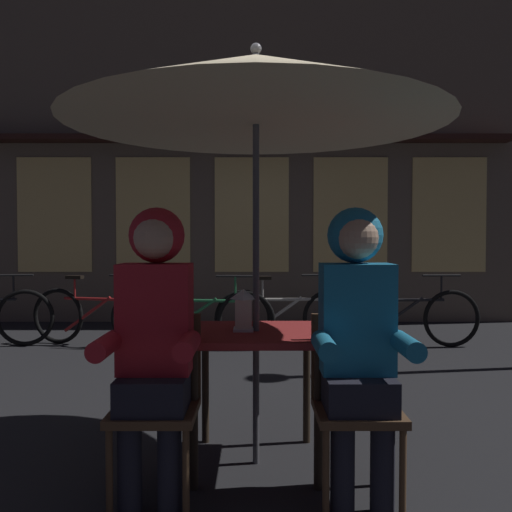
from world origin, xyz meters
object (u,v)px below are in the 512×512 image
at_px(chair_left, 157,395).
at_px(person_left_hooded, 154,324).
at_px(chair_right, 355,395).
at_px(lantern, 243,309).
at_px(bicycle_third, 202,318).
at_px(bicycle_second, 97,316).
at_px(bicycle_fourth, 287,316).
at_px(patio_umbrella, 256,90).
at_px(cafe_table, 256,349).
at_px(bicycle_fifth, 408,317).
at_px(person_right_hooded, 357,324).

bearing_deg(chair_left, person_left_hooded, -90.00).
bearing_deg(chair_right, lantern, 146.39).
bearing_deg(bicycle_third, chair_left, -87.68).
bearing_deg(bicycle_third, lantern, -80.02).
height_order(chair_left, bicycle_third, chair_left).
xyz_separation_m(person_left_hooded, bicycle_second, (-1.38, 3.73, -0.50)).
distance_m(bicycle_second, bicycle_fourth, 2.21).
bearing_deg(lantern, patio_umbrella, 3.25).
bearing_deg(cafe_table, chair_right, -37.55).
xyz_separation_m(lantern, person_left_hooded, (-0.41, -0.42, -0.01)).
distance_m(chair_right, bicycle_fourth, 3.64).
bearing_deg(person_left_hooded, chair_right, 3.39).
distance_m(person_left_hooded, bicycle_fifth, 4.28).
bearing_deg(bicycle_second, bicycle_fourth, -1.05).
height_order(person_right_hooded, bicycle_fifth, person_right_hooded).
xyz_separation_m(chair_left, bicycle_fourth, (0.84, 3.63, -0.14)).
relative_size(chair_left, bicycle_second, 0.53).
relative_size(chair_right, person_left_hooded, 0.62).
relative_size(person_left_hooded, bicycle_third, 0.84).
relative_size(chair_right, bicycle_second, 0.53).
bearing_deg(patio_umbrella, bicycle_second, 119.32).
bearing_deg(person_left_hooded, bicycle_fifth, 58.62).
bearing_deg(lantern, chair_right, -33.61).
bearing_deg(chair_right, bicycle_second, 122.45).
relative_size(patio_umbrella, bicycle_fifth, 1.37).
bearing_deg(patio_umbrella, lantern, -176.75).
relative_size(chair_left, bicycle_fifth, 0.52).
height_order(lantern, chair_left, lantern).
relative_size(person_left_hooded, bicycle_second, 0.85).
height_order(chair_left, bicycle_fourth, chair_left).
distance_m(lantern, bicycle_third, 3.23).
relative_size(patio_umbrella, bicycle_fourth, 1.37).
bearing_deg(patio_umbrella, chair_left, -142.45).
xyz_separation_m(lantern, bicycle_fifth, (1.80, 3.21, -0.51)).
bearing_deg(patio_umbrella, person_left_hooded, -138.43).
height_order(cafe_table, person_right_hooded, person_right_hooded).
distance_m(chair_right, bicycle_second, 4.35).
xyz_separation_m(person_right_hooded, bicycle_fifth, (1.25, 3.63, -0.50)).
height_order(person_left_hooded, bicycle_fifth, person_left_hooded).
relative_size(cafe_table, person_right_hooded, 0.53).
xyz_separation_m(chair_left, bicycle_fifth, (2.21, 3.57, -0.14)).
xyz_separation_m(patio_umbrella, person_left_hooded, (-0.48, -0.43, -1.21)).
relative_size(lantern, person_left_hooded, 0.17).
distance_m(chair_left, bicycle_third, 3.51).
bearing_deg(lantern, bicycle_fourth, 82.57).
relative_size(patio_umbrella, bicycle_third, 1.38).
relative_size(cafe_table, person_left_hooded, 0.53).
bearing_deg(cafe_table, person_left_hooded, -138.43).
xyz_separation_m(patio_umbrella, bicycle_third, (-0.62, 3.14, -1.71)).
bearing_deg(cafe_table, chair_left, -142.45).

